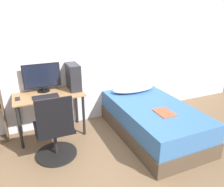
{
  "coord_description": "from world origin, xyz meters",
  "views": [
    {
      "loc": [
        -0.69,
        -2.11,
        2.01
      ],
      "look_at": [
        0.6,
        0.83,
        0.75
      ],
      "focal_mm": 35.0,
      "sensor_mm": 36.0,
      "label": 1
    }
  ],
  "objects_px": {
    "office_chair": "(55,135)",
    "bed": "(153,120)",
    "keyboard": "(46,97)",
    "monitor": "(42,77)",
    "pc_tower": "(73,77)"
  },
  "relations": [
    {
      "from": "pc_tower",
      "to": "bed",
      "type": "bearing_deg",
      "value": -33.95
    },
    {
      "from": "bed",
      "to": "keyboard",
      "type": "bearing_deg",
      "value": 160.51
    },
    {
      "from": "monitor",
      "to": "keyboard",
      "type": "bearing_deg",
      "value": -91.36
    },
    {
      "from": "office_chair",
      "to": "keyboard",
      "type": "distance_m",
      "value": 0.67
    },
    {
      "from": "office_chair",
      "to": "monitor",
      "type": "relative_size",
      "value": 1.68
    },
    {
      "from": "office_chair",
      "to": "monitor",
      "type": "distance_m",
      "value": 1.03
    },
    {
      "from": "office_chair",
      "to": "monitor",
      "type": "xyz_separation_m",
      "value": [
        -0.01,
        0.83,
        0.61
      ]
    },
    {
      "from": "bed",
      "to": "monitor",
      "type": "xyz_separation_m",
      "value": [
        -1.6,
        0.85,
        0.71
      ]
    },
    {
      "from": "pc_tower",
      "to": "keyboard",
      "type": "bearing_deg",
      "value": -159.97
    },
    {
      "from": "office_chair",
      "to": "bed",
      "type": "height_order",
      "value": "office_chair"
    },
    {
      "from": "pc_tower",
      "to": "office_chair",
      "type": "bearing_deg",
      "value": -123.22
    },
    {
      "from": "keyboard",
      "to": "pc_tower",
      "type": "bearing_deg",
      "value": 20.03
    },
    {
      "from": "office_chair",
      "to": "bed",
      "type": "xyz_separation_m",
      "value": [
        1.59,
        -0.02,
        -0.1
      ]
    },
    {
      "from": "bed",
      "to": "keyboard",
      "type": "height_order",
      "value": "keyboard"
    },
    {
      "from": "office_chair",
      "to": "monitor",
      "type": "height_order",
      "value": "monitor"
    }
  ]
}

